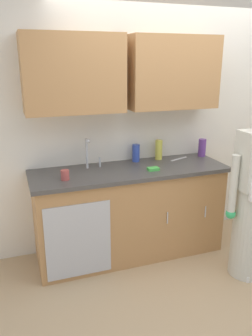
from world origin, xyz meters
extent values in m
plane|color=tan|center=(0.00, 0.00, 0.00)|extent=(9.00, 9.00, 0.00)
cube|color=silver|center=(0.00, 1.05, 1.35)|extent=(4.80, 0.10, 2.70)
cube|color=#B27F4C|center=(-1.04, 0.83, 1.85)|extent=(0.91, 0.34, 0.70)
cube|color=#B27F4C|center=(-0.05, 0.83, 1.85)|extent=(0.91, 0.34, 0.70)
cube|color=#B27F4C|center=(-0.55, 0.70, 0.45)|extent=(1.90, 0.60, 0.90)
cube|color=#B7BABF|center=(-1.15, 0.39, 0.41)|extent=(0.60, 0.01, 0.72)
cylinder|color=silver|center=(-0.27, 0.39, 0.50)|extent=(0.01, 0.01, 0.12)
cylinder|color=silver|center=(0.16, 0.39, 0.50)|extent=(0.01, 0.01, 0.12)
cube|color=#474442|center=(-0.55, 0.70, 0.92)|extent=(1.96, 0.66, 0.04)
cube|color=#B7BABF|center=(-0.90, 0.70, 0.92)|extent=(0.50, 0.36, 0.03)
cylinder|color=#B7BABF|center=(-0.94, 0.85, 1.09)|extent=(0.02, 0.02, 0.30)
sphere|color=#B7BABF|center=(-0.94, 0.79, 1.23)|extent=(0.04, 0.04, 0.04)
cylinder|color=#B7BABF|center=(-0.81, 0.85, 0.99)|extent=(0.02, 0.02, 0.10)
cube|color=white|center=(0.39, -0.05, 0.03)|extent=(0.20, 0.26, 0.06)
cylinder|color=beige|center=(0.39, -0.03, 0.44)|extent=(0.34, 0.34, 0.88)
cylinder|color=beige|center=(0.16, -0.01, 0.93)|extent=(0.07, 0.07, 0.55)
sphere|color=#33B266|center=(0.16, -0.01, 0.65)|extent=(0.09, 0.09, 0.09)
cylinder|color=#334CB2|center=(-0.40, 0.91, 1.03)|extent=(0.08, 0.08, 0.18)
cylinder|color=#66388C|center=(0.37, 0.86, 1.04)|extent=(0.08, 0.08, 0.19)
cylinder|color=#D8D14C|center=(-0.14, 0.91, 1.05)|extent=(0.08, 0.08, 0.21)
cylinder|color=#B24C47|center=(-1.21, 0.58, 0.99)|extent=(0.08, 0.08, 0.09)
cube|color=silver|center=(0.07, 0.84, 0.94)|extent=(0.23, 0.11, 0.01)
cube|color=#4CBF4C|center=(-0.35, 0.57, 0.96)|extent=(0.11, 0.07, 0.03)
camera|label=1|loc=(-1.64, -2.30, 1.97)|focal=36.12mm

